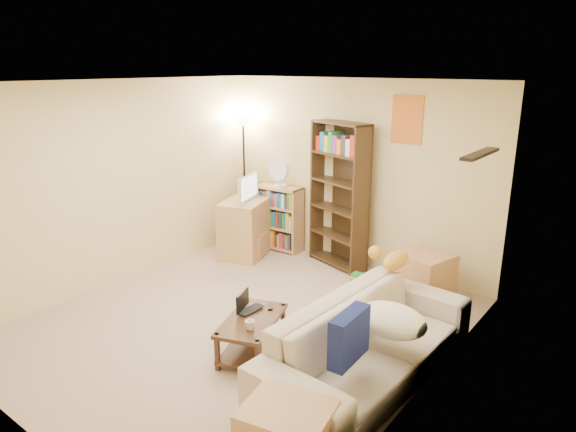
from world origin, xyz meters
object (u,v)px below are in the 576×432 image
at_px(sofa, 369,342).
at_px(television, 244,188).
at_px(tabby_cat, 392,259).
at_px(desk_fan, 279,172).
at_px(mug, 250,325).
at_px(floor_lamp, 244,143).
at_px(side_table, 424,278).
at_px(laptop, 254,311).
at_px(short_bookshelf, 278,218).
at_px(coffee_table, 252,332).
at_px(tv_stand, 245,228).
at_px(tall_bookshelf, 339,192).

distance_m(sofa, television, 3.36).
distance_m(tabby_cat, desk_fan, 2.67).
relative_size(mug, floor_lamp, 0.07).
xyz_separation_m(sofa, tabby_cat, (-0.26, 0.91, 0.43)).
height_order(desk_fan, side_table, desk_fan).
height_order(laptop, short_bookshelf, short_bookshelf).
distance_m(mug, television, 2.92).
relative_size(mug, television, 0.20).
relative_size(coffee_table, television, 1.45).
relative_size(coffee_table, desk_fan, 2.06).
bearing_deg(television, laptop, -154.25).
height_order(laptop, desk_fan, desk_fan).
bearing_deg(coffee_table, mug, -72.60).
height_order(sofa, floor_lamp, floor_lamp).
relative_size(coffee_table, tv_stand, 1.14).
relative_size(coffee_table, side_table, 1.54).
height_order(laptop, tv_stand, tv_stand).
height_order(short_bookshelf, floor_lamp, floor_lamp).
relative_size(tall_bookshelf, desk_fan, 4.35).
bearing_deg(tabby_cat, short_bookshelf, 154.10).
bearing_deg(desk_fan, tabby_cat, -25.52).
bearing_deg(tall_bookshelf, short_bookshelf, -163.34).
bearing_deg(tabby_cat, desk_fan, 154.48).
height_order(short_bookshelf, side_table, short_bookshelf).
xyz_separation_m(tabby_cat, tv_stand, (-2.63, 0.67, -0.36)).
bearing_deg(short_bookshelf, television, -114.90).
height_order(sofa, mug, sofa).
height_order(coffee_table, desk_fan, desk_fan).
bearing_deg(desk_fan, side_table, -8.37).
xyz_separation_m(tv_stand, side_table, (2.68, 0.11, -0.11)).
bearing_deg(floor_lamp, laptop, -46.25).
distance_m(sofa, coffee_table, 1.12).
bearing_deg(sofa, television, 63.88).
distance_m(television, side_table, 2.77).
distance_m(tabby_cat, short_bookshelf, 2.72).
height_order(tv_stand, floor_lamp, floor_lamp).
height_order(laptop, side_table, side_table).
bearing_deg(coffee_table, tabby_cat, 37.18).
height_order(television, side_table, television).
height_order(laptop, mug, mug).
bearing_deg(tall_bookshelf, television, -141.12).
relative_size(tv_stand, short_bookshelf, 0.85).
height_order(coffee_table, tv_stand, tv_stand).
distance_m(mug, floor_lamp, 3.71).
relative_size(tabby_cat, coffee_table, 0.58).
distance_m(tabby_cat, side_table, 0.91).
xyz_separation_m(television, side_table, (2.68, 0.11, -0.70)).
bearing_deg(television, desk_fan, -47.35).
bearing_deg(tall_bookshelf, laptop, -60.77).
bearing_deg(desk_fan, tall_bookshelf, 2.64).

